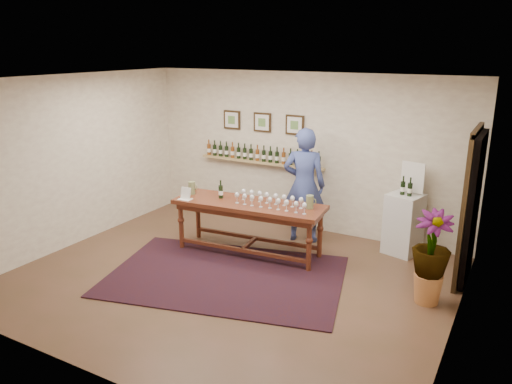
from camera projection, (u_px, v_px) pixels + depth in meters
The scene contains 14 objects.
ground at pixel (229, 279), 7.16m from camera, with size 6.00×6.00×0.00m, color #4C3721.
room_shell at pixel (414, 193), 7.42m from camera, with size 6.00×6.00×6.00m.
rug at pixel (226, 276), 7.24m from camera, with size 3.33×2.22×0.02m, color #41140B.
tasting_table at pixel (249, 210), 7.87m from camera, with size 2.47×0.98×0.85m.
table_glasses at pixel (268, 200), 7.65m from camera, with size 1.33×0.31×0.18m, color silver, non-canonical shape.
table_bottles at pixel (222, 190), 8.06m from camera, with size 0.25×0.14×0.26m, color black, non-canonical shape.
pitcher_left at pixel (192, 188), 8.26m from camera, with size 0.13×0.13×0.21m, color olive, non-canonical shape.
pitcher_right at pixel (310, 202), 7.52m from camera, with size 0.13×0.13×0.21m, color olive, non-canonical shape.
menu_card at pixel (186, 193), 7.99m from camera, with size 0.21×0.15×0.19m, color silver.
display_pedestal at pixel (404, 224), 7.95m from camera, with size 0.49×0.49×0.98m, color silver.
pedestal_bottles at pixel (406, 187), 7.73m from camera, with size 0.27×0.07×0.27m, color black, non-canonical shape.
info_sign at pixel (413, 177), 7.79m from camera, with size 0.39×0.02×0.53m, color silver.
potted_plant at pixel (431, 258), 6.34m from camera, with size 0.68×0.68×1.08m.
person at pixel (304, 185), 8.35m from camera, with size 0.71×0.47×1.95m, color #374582.
Camera 1 is at (3.51, -5.50, 3.22)m, focal length 35.00 mm.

